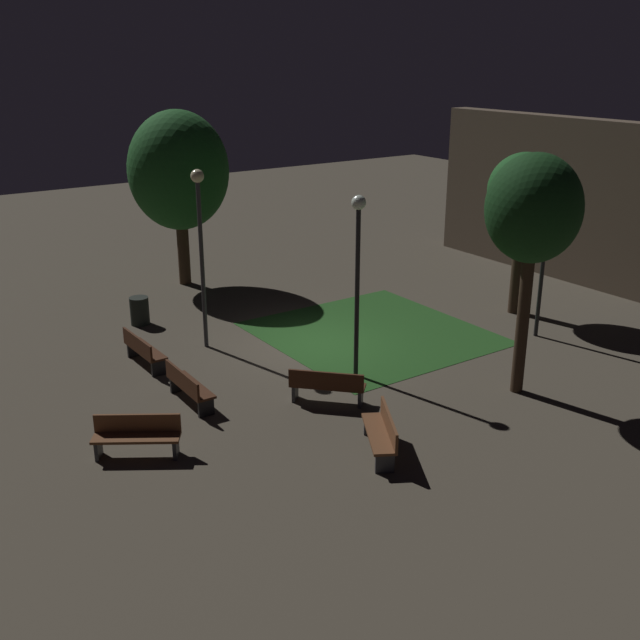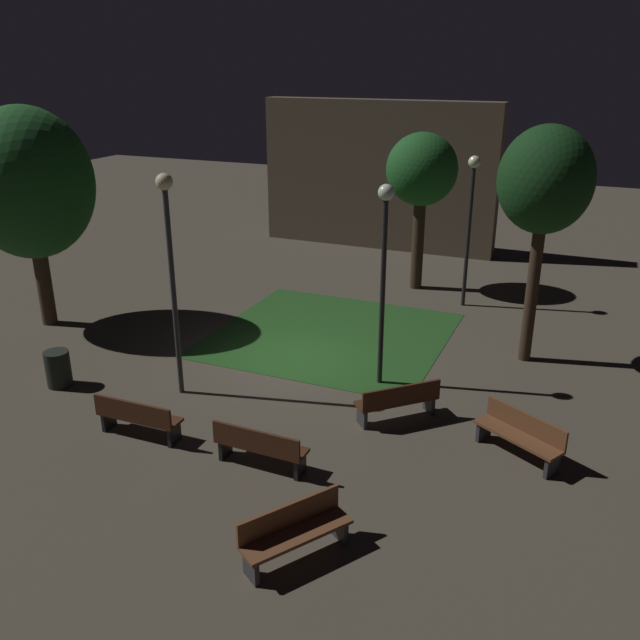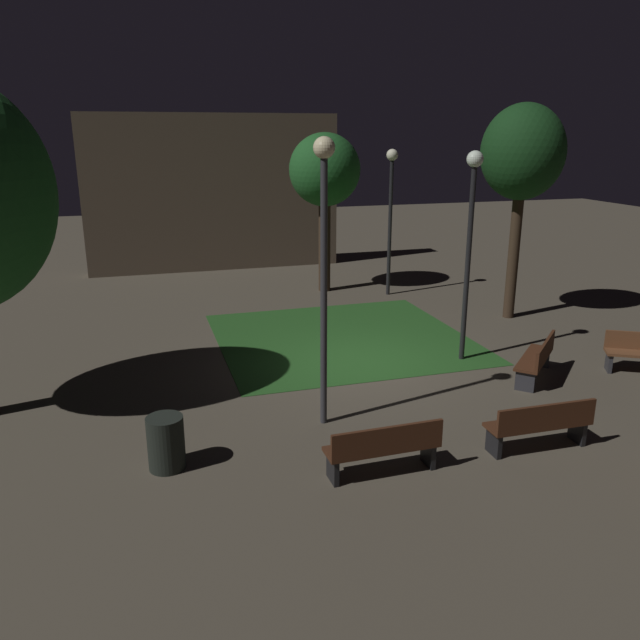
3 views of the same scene
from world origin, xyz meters
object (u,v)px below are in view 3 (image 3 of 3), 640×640
at_px(bench_front_right, 538,358).
at_px(tree_lawn_side, 325,173).
at_px(tree_right_canopy, 523,155).
at_px(bench_path_side, 384,447).
at_px(bench_back_row, 541,424).
at_px(lamp_post_path_center, 471,222).
at_px(lamp_post_near_wall, 391,198).
at_px(trash_bin, 166,443).
at_px(lamp_post_plaza_west, 324,239).

height_order(bench_front_right, tree_lawn_side, tree_lawn_side).
bearing_deg(bench_front_right, tree_right_canopy, 64.16).
bearing_deg(bench_path_side, tree_lawn_side, 77.34).
xyz_separation_m(bench_back_row, lamp_post_path_center, (0.94, 4.30, 2.71)).
relative_size(tree_right_canopy, lamp_post_near_wall, 1.27).
bearing_deg(trash_bin, lamp_post_path_center, 24.25).
bearing_deg(lamp_post_plaza_west, trash_bin, -163.50).
relative_size(bench_path_side, lamp_post_near_wall, 0.39).
bearing_deg(bench_back_row, lamp_post_near_wall, 81.03).
bearing_deg(bench_front_right, bench_back_row, -124.37).
relative_size(lamp_post_plaza_west, trash_bin, 5.80).
distance_m(bench_path_side, bench_front_right, 5.39).
distance_m(bench_path_side, lamp_post_plaza_west, 3.55).
height_order(tree_right_canopy, lamp_post_plaza_west, tree_right_canopy).
bearing_deg(tree_lawn_side, lamp_post_near_wall, -31.09).
distance_m(bench_front_right, trash_bin, 7.97).
bearing_deg(bench_path_side, lamp_post_path_center, 49.10).
bearing_deg(lamp_post_near_wall, tree_lawn_side, 148.91).
bearing_deg(tree_lawn_side, tree_right_canopy, -47.67).
xyz_separation_m(bench_back_row, trash_bin, (-5.96, 1.19, -0.05)).
relative_size(bench_path_side, lamp_post_plaza_west, 0.36).
xyz_separation_m(tree_right_canopy, lamp_post_plaza_west, (-7.07, -5.00, -1.14)).
height_order(bench_path_side, lamp_post_plaza_west, lamp_post_plaza_west).
xyz_separation_m(tree_right_canopy, lamp_post_path_center, (-3.00, -2.73, -1.32)).
height_order(lamp_post_near_wall, trash_bin, lamp_post_near_wall).
distance_m(tree_right_canopy, tree_lawn_side, 6.17).
bearing_deg(tree_right_canopy, bench_path_side, -133.75).
relative_size(tree_lawn_side, trash_bin, 5.88).
relative_size(lamp_post_near_wall, trash_bin, 5.30).
distance_m(lamp_post_near_wall, trash_bin, 12.29).
height_order(tree_right_canopy, lamp_post_near_wall, tree_right_canopy).
height_order(bench_path_side, lamp_post_near_wall, lamp_post_near_wall).
bearing_deg(bench_path_side, lamp_post_plaza_west, 99.64).
distance_m(bench_back_row, bench_front_right, 3.31).
distance_m(lamp_post_path_center, lamp_post_near_wall, 6.20).
height_order(tree_right_canopy, trash_bin, tree_right_canopy).
height_order(lamp_post_path_center, trash_bin, lamp_post_path_center).
height_order(bench_path_side, lamp_post_path_center, lamp_post_path_center).
distance_m(tree_lawn_side, lamp_post_path_center, 7.38).
xyz_separation_m(bench_path_side, trash_bin, (-3.18, 1.19, -0.05)).
bearing_deg(lamp_post_plaza_west, lamp_post_near_wall, 60.46).
bearing_deg(lamp_post_plaza_west, tree_right_canopy, 35.25).
bearing_deg(bench_path_side, bench_back_row, -0.00).
distance_m(lamp_post_plaza_west, lamp_post_near_wall, 9.69).
xyz_separation_m(bench_path_side, bench_front_right, (4.65, 2.73, 0.00)).
height_order(bench_front_right, lamp_post_path_center, lamp_post_path_center).
relative_size(bench_back_row, lamp_post_near_wall, 0.39).
distance_m(bench_back_row, lamp_post_near_wall, 10.91).
height_order(bench_front_right, lamp_post_plaza_west, lamp_post_plaza_west).
height_order(bench_path_side, tree_right_canopy, tree_right_canopy).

